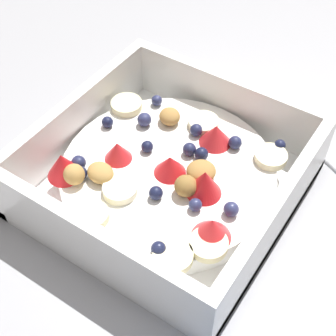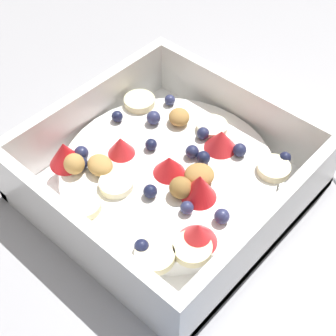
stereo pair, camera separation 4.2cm
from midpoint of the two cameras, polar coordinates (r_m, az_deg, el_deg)
ground_plane at (r=0.44m, az=-0.32°, el=-3.08°), size 2.40×2.40×0.00m
fruit_bowl at (r=0.43m, az=-2.87°, el=-1.05°), size 0.21×0.21×0.06m
spoon at (r=0.49m, az=13.51°, el=2.79°), size 0.10×0.16×0.01m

